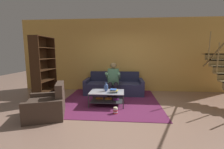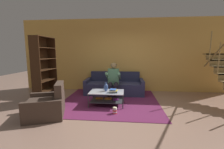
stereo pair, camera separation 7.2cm
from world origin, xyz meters
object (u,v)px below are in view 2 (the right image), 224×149
object	(u,v)px
vase	(106,87)
bookshelf	(43,75)
book_stack	(113,91)
couch	(114,86)
popcorn_tub	(115,110)
coffee_table	(107,96)
person_seated_center	(113,79)
armchair	(47,106)

from	to	relation	value
vase	bookshelf	size ratio (longest dim) A/B	0.12
book_stack	vase	bearing A→B (deg)	147.95
couch	popcorn_tub	xyz separation A→B (m)	(0.16, -1.95, -0.19)
vase	bookshelf	distance (m)	2.06
coffee_table	book_stack	size ratio (longest dim) A/B	4.03
person_seated_center	popcorn_tub	distance (m)	1.55
popcorn_tub	coffee_table	bearing A→B (deg)	113.75
bookshelf	book_stack	bearing A→B (deg)	-7.32
vase	person_seated_center	bearing A→B (deg)	78.10
armchair	book_stack	bearing A→B (deg)	27.56
couch	armchair	xyz separation A→B (m)	(-1.49, -2.23, -0.02)
couch	popcorn_tub	world-z (taller)	couch
couch	popcorn_tub	bearing A→B (deg)	-85.23
couch	vase	world-z (taller)	couch
coffee_table	couch	bearing A→B (deg)	84.44
couch	coffee_table	world-z (taller)	couch
book_stack	popcorn_tub	distance (m)	0.66
vase	popcorn_tub	distance (m)	0.87
couch	armchair	distance (m)	2.68
book_stack	bookshelf	size ratio (longest dim) A/B	0.12
couch	person_seated_center	size ratio (longest dim) A/B	1.80
armchair	popcorn_tub	size ratio (longest dim) A/B	6.17
couch	bookshelf	world-z (taller)	bookshelf
popcorn_tub	person_seated_center	bearing A→B (deg)	96.50
person_seated_center	bookshelf	distance (m)	2.28
coffee_table	book_stack	xyz separation A→B (m)	(0.20, -0.12, 0.19)
couch	coffee_table	xyz separation A→B (m)	(-0.13, -1.29, -0.01)
vase	armchair	size ratio (longest dim) A/B	0.22
bookshelf	vase	bearing A→B (deg)	-4.10
couch	bookshelf	bearing A→B (deg)	-152.96
couch	vase	xyz separation A→B (m)	(-0.16, -1.26, 0.25)
person_seated_center	bookshelf	bearing A→B (deg)	-164.71
bookshelf	popcorn_tub	distance (m)	2.61
armchair	person_seated_center	bearing A→B (deg)	48.90
armchair	popcorn_tub	distance (m)	1.69
person_seated_center	popcorn_tub	xyz separation A→B (m)	(0.16, -1.43, -0.57)
vase	book_stack	size ratio (longest dim) A/B	1.01
book_stack	armchair	xyz separation A→B (m)	(-1.57, -0.82, -0.20)
couch	vase	size ratio (longest dim) A/B	8.64
armchair	popcorn_tub	world-z (taller)	armchair
coffee_table	vase	bearing A→B (deg)	138.35
coffee_table	book_stack	bearing A→B (deg)	-30.35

